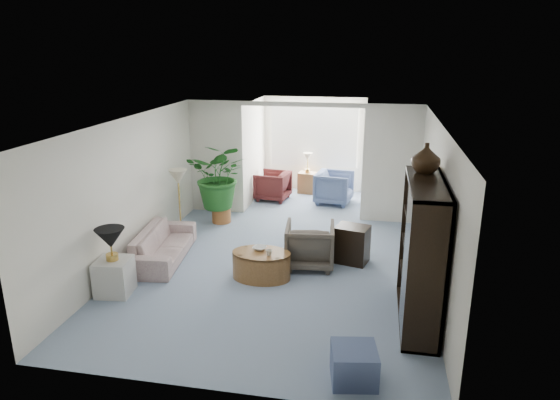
% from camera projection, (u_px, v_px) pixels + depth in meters
% --- Properties ---
extents(floor, '(6.00, 6.00, 0.00)m').
position_uv_depth(floor, '(273.00, 274.00, 8.32)').
color(floor, '#8A9EB7').
rests_on(floor, ground).
extents(sunroom_floor, '(2.60, 2.60, 0.00)m').
position_uv_depth(sunroom_floor, '(307.00, 202.00, 12.16)').
color(sunroom_floor, '#8A9EB7').
rests_on(sunroom_floor, ground).
extents(back_pier_left, '(1.20, 0.12, 2.50)m').
position_uv_depth(back_pier_left, '(216.00, 157.00, 11.11)').
color(back_pier_left, white).
rests_on(back_pier_left, ground).
extents(back_pier_right, '(1.20, 0.12, 2.50)m').
position_uv_depth(back_pier_right, '(392.00, 165.00, 10.42)').
color(back_pier_right, white).
rests_on(back_pier_right, ground).
extents(back_header, '(2.60, 0.12, 0.10)m').
position_uv_depth(back_header, '(302.00, 104.00, 10.41)').
color(back_header, white).
rests_on(back_header, back_pier_left).
extents(window_pane, '(2.20, 0.02, 1.50)m').
position_uv_depth(window_pane, '(314.00, 137.00, 12.77)').
color(window_pane, white).
extents(window_blinds, '(2.20, 0.02, 1.50)m').
position_uv_depth(window_blinds, '(314.00, 137.00, 12.74)').
color(window_blinds, white).
extents(framed_picture, '(0.04, 0.50, 0.40)m').
position_uv_depth(framed_picture, '(437.00, 184.00, 7.28)').
color(framed_picture, beige).
extents(sofa, '(0.94, 1.95, 0.55)m').
position_uv_depth(sofa, '(163.00, 244.00, 8.82)').
color(sofa, beige).
rests_on(sofa, ground).
extents(end_table, '(0.55, 0.55, 0.55)m').
position_uv_depth(end_table, '(114.00, 277.00, 7.59)').
color(end_table, beige).
rests_on(end_table, ground).
extents(table_lamp, '(0.44, 0.44, 0.30)m').
position_uv_depth(table_lamp, '(110.00, 238.00, 7.41)').
color(table_lamp, black).
rests_on(table_lamp, end_table).
extents(floor_lamp, '(0.36, 0.36, 0.28)m').
position_uv_depth(floor_lamp, '(178.00, 177.00, 9.46)').
color(floor_lamp, beige).
rests_on(floor_lamp, ground).
extents(coffee_table, '(1.12, 1.12, 0.45)m').
position_uv_depth(coffee_table, '(261.00, 265.00, 8.11)').
color(coffee_table, brown).
rests_on(coffee_table, ground).
extents(coffee_bowl, '(0.26, 0.26, 0.05)m').
position_uv_depth(coffee_bowl, '(260.00, 248.00, 8.14)').
color(coffee_bowl, silver).
rests_on(coffee_bowl, coffee_table).
extents(coffee_cup, '(0.12, 0.12, 0.09)m').
position_uv_depth(coffee_cup, '(269.00, 253.00, 7.91)').
color(coffee_cup, beige).
rests_on(coffee_cup, coffee_table).
extents(wingback_chair, '(0.88, 0.91, 0.76)m').
position_uv_depth(wingback_chair, '(310.00, 245.00, 8.53)').
color(wingback_chair, '#595146').
rests_on(wingback_chair, ground).
extents(side_table_dark, '(0.63, 0.56, 0.65)m').
position_uv_depth(side_table_dark, '(352.00, 244.00, 8.70)').
color(side_table_dark, black).
rests_on(side_table_dark, ground).
extents(entertainment_cabinet, '(0.47, 1.77, 1.96)m').
position_uv_depth(entertainment_cabinet, '(422.00, 253.00, 6.67)').
color(entertainment_cabinet, black).
rests_on(entertainment_cabinet, ground).
extents(cabinet_urn, '(0.39, 0.39, 0.41)m').
position_uv_depth(cabinet_urn, '(426.00, 158.00, 6.79)').
color(cabinet_urn, '#311F10').
rests_on(cabinet_urn, entertainment_cabinet).
extents(ottoman, '(0.58, 0.58, 0.40)m').
position_uv_depth(ottoman, '(354.00, 365.00, 5.62)').
color(ottoman, slate).
rests_on(ottoman, ground).
extents(plant_pot, '(0.40, 0.40, 0.32)m').
position_uv_depth(plant_pot, '(221.00, 215.00, 10.72)').
color(plant_pot, '#9D5C2D').
rests_on(plant_pot, ground).
extents(house_plant, '(1.27, 1.10, 1.41)m').
position_uv_depth(house_plant, '(220.00, 176.00, 10.47)').
color(house_plant, '#216121').
rests_on(house_plant, plant_pot).
extents(sunroom_chair_blue, '(0.94, 0.92, 0.76)m').
position_uv_depth(sunroom_chair_blue, '(334.00, 188.00, 11.95)').
color(sunroom_chair_blue, slate).
rests_on(sunroom_chair_blue, ground).
extents(sunroom_chair_maroon, '(0.87, 0.85, 0.70)m').
position_uv_depth(sunroom_chair_maroon, '(273.00, 186.00, 12.23)').
color(sunroom_chair_maroon, '#531F1C').
rests_on(sunroom_chair_maroon, ground).
extents(sunroom_table, '(0.48, 0.39, 0.53)m').
position_uv_depth(sunroom_table, '(307.00, 183.00, 12.83)').
color(sunroom_table, brown).
rests_on(sunroom_table, ground).
extents(shelf_clutter, '(0.30, 1.05, 1.06)m').
position_uv_depth(shelf_clutter, '(420.00, 243.00, 6.42)').
color(shelf_clutter, '#292724').
rests_on(shelf_clutter, entertainment_cabinet).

